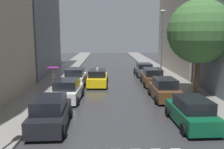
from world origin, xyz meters
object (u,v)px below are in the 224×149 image
Objects in this scene: parked_car_right_nearest at (192,112)px; taxi_midroad at (98,78)px; parked_car_left_second at (67,91)px; parked_car_right_fourth at (144,70)px; parked_car_right_third at (152,77)px; lamp_post_right at (162,39)px; street_tree_right at (199,32)px; parked_car_left_nearest at (50,113)px; pedestrian_foreground at (53,72)px; parked_car_left_third at (75,78)px; parked_car_right_second at (164,90)px.

parked_car_right_nearest is 12.28m from taxi_midroad.
parked_car_left_second reaches higher than parked_car_right_fourth.
parked_car_right_third is 5.41m from lamp_post_right.
taxi_midroad is 10.51m from street_tree_right.
street_tree_right is (10.55, 6.54, 4.50)m from parked_car_left_nearest.
lamp_post_right is at bearing -43.18° from parked_car_left_second.
parked_car_left_second is 11.47m from street_tree_right.
pedestrian_foreground is 13.40m from street_tree_right.
lamp_post_right reaches higher than parked_car_left_third.
parked_car_left_nearest is at bearing 154.79° from parked_car_right_fourth.
lamp_post_right is at bearing -140.18° from parked_car_right_fourth.
pedestrian_foreground reaches higher than parked_car_right_third.
taxi_midroad is (-5.59, -5.73, 0.03)m from parked_car_right_fourth.
parked_car_right_third is at bearing 179.67° from parked_car_right_fourth.
parked_car_right_nearest is 0.94× the size of parked_car_right_third.
pedestrian_foreground is at bearing 122.93° from parked_car_left_third.
parked_car_left_nearest is 1.04× the size of parked_car_left_third.
parked_car_left_nearest is 7.89m from parked_car_right_nearest.
parked_car_left_third is 1.04× the size of parked_car_right_second.
lamp_post_right reaches higher than parked_car_right_second.
parked_car_left_nearest is 1.02× the size of parked_car_right_nearest.
parked_car_right_third is at bearing -87.37° from parked_car_left_third.
taxi_midroad reaches higher than parked_car_right_third.
parked_car_right_second is 2.18× the size of pedestrian_foreground.
parked_car_left_second is 7.58m from parked_car_right_second.
parked_car_right_second is (7.57, 0.14, 0.02)m from parked_car_left_second.
pedestrian_foreground is at bearing 43.90° from parked_car_right_nearest.
parked_car_left_nearest reaches higher than parked_car_right_second.
parked_car_right_third is at bearing -36.84° from parked_car_left_nearest.
parked_car_left_third is at bearing 3.16° from parked_car_left_second.
street_tree_right reaches higher than parked_car_right_third.
taxi_midroad is at bearing -87.40° from parked_car_left_third.
parked_car_left_third is 13.40m from parked_car_right_nearest.
parked_car_right_nearest is 15.17m from lamp_post_right.
parked_car_left_second is 4.83m from pedestrian_foreground.
taxi_midroad is at bearing 44.42° from parked_car_right_second.
parked_car_left_third reaches higher than parked_car_left_nearest.
taxi_midroad is (-5.68, 10.89, 0.00)m from parked_car_right_nearest.
lamp_post_right is at bearing -7.88° from parked_car_right_nearest.
parked_car_right_third reaches higher than parked_car_left_second.
pedestrian_foreground is at bearing 125.49° from parked_car_right_fourth.
parked_car_left_nearest is at bearing -148.21° from street_tree_right.
parked_car_right_nearest is 1.05× the size of parked_car_right_fourth.
street_tree_right reaches higher than parked_car_left_third.
pedestrian_foreground reaches higher than parked_car_left_nearest.
parked_car_right_fourth is (0.01, 5.54, -0.06)m from parked_car_right_third.
parked_car_left_nearest is 17.91m from lamp_post_right.
parked_car_right_fourth is 4.61m from lamp_post_right.
parked_car_right_second is 11.17m from parked_car_right_fourth.
parked_car_right_nearest is at bearing -91.13° from parked_car_left_nearest.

